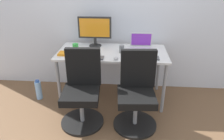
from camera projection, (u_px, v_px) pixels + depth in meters
ground_plane at (112, 97)px, 3.28m from camera, size 5.28×5.28×0.00m
back_wall at (115, 6)px, 3.13m from camera, size 4.40×0.04×2.60m
desk at (112, 56)px, 3.00m from camera, size 1.51×0.72×0.75m
office_chair_left at (82, 91)px, 2.62m from camera, size 0.54×0.54×0.94m
office_chair_right at (137, 94)px, 2.57m from camera, size 0.54×0.54×0.94m
water_bottle_on_floor at (39, 90)px, 3.20m from camera, size 0.09×0.09×0.31m
desktop_monitor at (95, 29)px, 3.08m from camera, size 0.48×0.18×0.43m
open_laptop at (141, 46)px, 3.03m from camera, size 0.31×0.26×0.23m
keyboard_by_monitor at (91, 58)px, 2.73m from camera, size 0.34×0.12×0.02m
keyboard_by_laptop at (146, 58)px, 2.72m from camera, size 0.34×0.12×0.02m
mouse_by_monitor at (116, 58)px, 2.69m from camera, size 0.06×0.10×0.03m
mouse_by_laptop at (81, 52)px, 2.90m from camera, size 0.06×0.10×0.03m
coffee_mug at (76, 47)px, 3.00m from camera, size 0.08×0.08×0.09m
pen_cup at (122, 49)px, 2.90m from camera, size 0.07×0.07×0.10m
notebook at (66, 53)px, 2.85m from camera, size 0.21×0.15×0.03m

